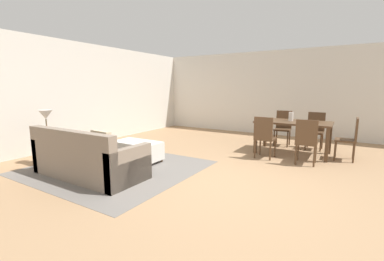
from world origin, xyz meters
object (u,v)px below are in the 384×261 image
Objects in this scene: ottoman_table at (137,150)px; vase_centerpiece at (291,117)px; dining_chair_far_left at (283,126)px; dining_chair_head_east at (350,136)px; table_lamp at (46,116)px; couch at (88,160)px; dining_table at (293,125)px; dining_chair_near_right at (306,139)px; side_table at (48,142)px; dining_chair_near_left at (264,135)px; dining_chair_far_right at (315,128)px.

ottoman_table is 4.87× the size of vase_centerpiece.
dining_chair_head_east is at bearing -28.62° from dining_chair_far_left.
table_lamp reaches higher than vase_centerpiece.
dining_table is at bearing 52.52° from couch.
ottoman_table is 3.43m from dining_chair_near_right.
dining_chair_near_left is at bearing 36.46° from side_table.
ottoman_table is 1.09× the size of dining_chair_far_left.
side_table is 0.53m from table_lamp.
dining_chair_near_left is at bearing -113.54° from vase_centerpiece.
dining_chair_near_left is at bearing 50.28° from couch.
dining_chair_far_left is 0.79m from dining_chair_far_right.
dining_chair_far_right and dining_chair_head_east have the same top height.
couch is 3.90× the size of table_lamp.
dining_chair_near_right is 1.00× the size of dining_chair_head_east.
dining_chair_near_right is at bearing -2.16° from dining_chair_near_left.
vase_centerpiece reaches higher than side_table.
dining_chair_near_left is at bearing -117.39° from dining_chair_far_right.
dining_chair_head_east is (1.56, -0.85, 0.00)m from dining_chair_far_left.
dining_chair_head_east is (0.76, -0.81, 0.00)m from dining_chair_far_right.
dining_chair_near_left is (3.61, 2.67, -0.46)m from table_lamp.
table_lamp is 0.57× the size of dining_chair_head_east.
couch is at bearing -126.43° from vase_centerpiece.
table_lamp reaches higher than dining_table.
dining_chair_near_right is at bearing -61.24° from vase_centerpiece.
table_lamp is 5.66m from dining_chair_far_left.
dining_table is at bearing -30.88° from vase_centerpiece.
dining_chair_far_left is (2.22, 3.24, 0.28)m from ottoman_table.
dining_chair_near_left is at bearing 36.33° from ottoman_table.
dining_chair_near_left and dining_chair_far_left have the same top height.
ottoman_table is at bearing -137.46° from dining_table.
dining_chair_near_right is at bearing -63.83° from dining_table.
couch is 2.23× the size of dining_chair_near_left.
table_lamp is 6.26m from dining_chair_head_east.
ottoman_table is 1.78m from side_table.
dining_chair_far_left is (0.03, 1.63, 0.00)m from dining_chair_near_left.
dining_table reaches higher than side_table.
dining_chair_far_right is (0.79, -0.04, 0.00)m from dining_chair_far_left.
dining_chair_head_east reaches higher than ottoman_table.
vase_centerpiece is at bearing -67.13° from dining_chair_far_left.
couch is 4.49m from dining_table.
dining_chair_near_left is at bearing -153.71° from dining_chair_head_east.
dining_chair_near_left reaches higher than dining_table.
ottoman_table is at bearing 36.67° from side_table.
dining_chair_far_left is at bearing 49.73° from table_lamp.
vase_centerpiece is (2.56, 2.45, 0.62)m from ottoman_table.
dining_chair_far_right is (3.02, 3.21, 0.28)m from ottoman_table.
dining_chair_near_right is 1.00× the size of dining_chair_far_right.
dining_chair_head_east is at bearing 42.37° from couch.
vase_centerpiece reaches higher than dining_chair_near_left.
table_lamp reaches higher than couch.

